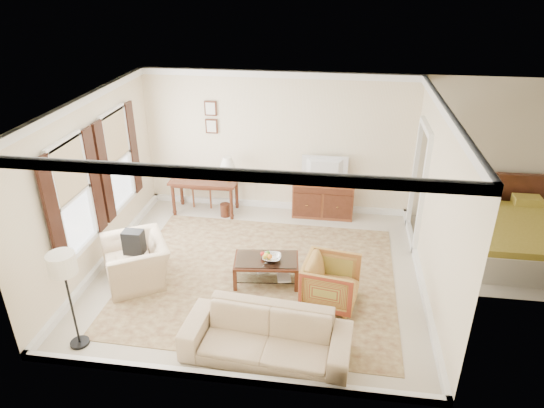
% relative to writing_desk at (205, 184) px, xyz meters
% --- Properties ---
extents(room_shell, '(5.51, 5.01, 2.91)m').
position_rel_writing_desk_xyz_m(room_shell, '(1.46, -2.06, 1.83)').
color(room_shell, beige).
rests_on(room_shell, ground).
extents(annex_bedroom, '(3.00, 2.70, 2.90)m').
position_rel_writing_desk_xyz_m(annex_bedroom, '(5.95, -0.91, -0.30)').
color(annex_bedroom, beige).
rests_on(annex_bedroom, ground).
extents(window_front, '(0.12, 1.56, 1.80)m').
position_rel_writing_desk_xyz_m(window_front, '(-1.24, -2.76, 0.91)').
color(window_front, '#CCB284').
rests_on(window_front, room_shell).
extents(window_rear, '(0.12, 1.56, 1.80)m').
position_rel_writing_desk_xyz_m(window_rear, '(-1.24, -1.16, 0.91)').
color(window_rear, '#CCB284').
rests_on(window_rear, room_shell).
extents(doorway, '(0.10, 1.12, 2.25)m').
position_rel_writing_desk_xyz_m(doorway, '(4.17, -0.56, 0.43)').
color(doorway, white).
rests_on(doorway, room_shell).
extents(rug, '(4.50, 3.88, 0.01)m').
position_rel_writing_desk_xyz_m(rug, '(1.52, -2.22, -0.64)').
color(rug, '#582D1D').
rests_on(rug, room_shell).
extents(writing_desk, '(1.38, 0.69, 0.75)m').
position_rel_writing_desk_xyz_m(writing_desk, '(0.00, 0.00, 0.00)').
color(writing_desk, '#4F2416').
rests_on(writing_desk, room_shell).
extents(desk_chair, '(0.55, 0.55, 1.05)m').
position_rel_writing_desk_xyz_m(desk_chair, '(-0.13, 0.35, -0.12)').
color(desk_chair, brown).
rests_on(desk_chair, room_shell).
extents(desk_lamp, '(0.32, 0.32, 0.50)m').
position_rel_writing_desk_xyz_m(desk_lamp, '(0.50, -0.00, 0.36)').
color(desk_lamp, silver).
rests_on(desk_lamp, writing_desk).
extents(framed_prints, '(0.25, 0.04, 0.68)m').
position_rel_writing_desk_xyz_m(framed_prints, '(0.10, 0.41, 1.30)').
color(framed_prints, '#4F2416').
rests_on(framed_prints, room_shell).
extents(sideboard, '(1.23, 0.47, 0.76)m').
position_rel_writing_desk_xyz_m(sideboard, '(2.44, 0.18, -0.26)').
color(sideboard, brown).
rests_on(sideboard, room_shell).
extents(tv, '(0.88, 0.50, 0.11)m').
position_rel_writing_desk_xyz_m(tv, '(2.44, 0.16, 0.55)').
color(tv, black).
rests_on(tv, sideboard).
extents(coffee_table, '(1.10, 0.72, 0.44)m').
position_rel_writing_desk_xyz_m(coffee_table, '(1.64, -2.33, -0.31)').
color(coffee_table, '#4F2416').
rests_on(coffee_table, room_shell).
extents(fruit_bowl, '(0.42, 0.42, 0.10)m').
position_rel_writing_desk_xyz_m(fruit_bowl, '(1.74, -2.34, -0.15)').
color(fruit_bowl, silver).
rests_on(fruit_bowl, coffee_table).
extents(book_a, '(0.28, 0.12, 0.38)m').
position_rel_writing_desk_xyz_m(book_a, '(1.46, -2.25, -0.47)').
color(book_a, brown).
rests_on(book_a, coffee_table).
extents(book_b, '(0.28, 0.08, 0.38)m').
position_rel_writing_desk_xyz_m(book_b, '(1.84, -2.43, -0.47)').
color(book_b, brown).
rests_on(book_b, coffee_table).
extents(striped_armchair, '(0.87, 0.91, 0.82)m').
position_rel_writing_desk_xyz_m(striped_armchair, '(2.70, -2.74, -0.23)').
color(striped_armchair, '#953620').
rests_on(striped_armchair, room_shell).
extents(club_armchair, '(1.18, 1.31, 0.96)m').
position_rel_writing_desk_xyz_m(club_armchair, '(-0.47, -2.57, -0.16)').
color(club_armchair, '#C9B587').
rests_on(club_armchair, room_shell).
extents(backpack, '(0.32, 0.38, 0.40)m').
position_rel_writing_desk_xyz_m(backpack, '(-0.49, -2.53, 0.09)').
color(backpack, black).
rests_on(backpack, club_armchair).
extents(sofa, '(2.25, 0.84, 0.86)m').
position_rel_writing_desk_xyz_m(sofa, '(1.90, -4.00, -0.21)').
color(sofa, '#C9B587').
rests_on(sofa, room_shell).
extents(floor_lamp, '(0.36, 0.36, 1.46)m').
position_rel_writing_desk_xyz_m(floor_lamp, '(-0.69, -4.15, 0.57)').
color(floor_lamp, black).
rests_on(floor_lamp, room_shell).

